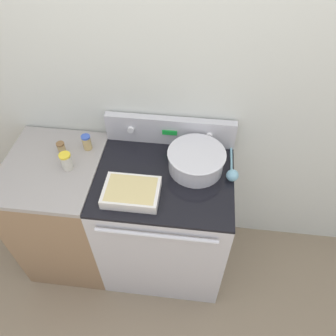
{
  "coord_description": "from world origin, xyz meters",
  "views": [
    {
      "loc": [
        0.17,
        -0.9,
        2.36
      ],
      "look_at": [
        0.02,
        0.34,
        1.01
      ],
      "focal_mm": 35.0,
      "sensor_mm": 36.0,
      "label": 1
    }
  ],
  "objects_px": {
    "mixing_bowl": "(196,159)",
    "ladle": "(232,174)",
    "casserole_dish": "(131,192)",
    "spice_jar_brown_cap": "(61,148)",
    "spice_jar_blue_cap": "(87,142)",
    "spice_jar_yellow_cap": "(66,161)"
  },
  "relations": [
    {
      "from": "spice_jar_brown_cap",
      "to": "ladle",
      "type": "bearing_deg",
      "value": -3.87
    },
    {
      "from": "casserole_dish",
      "to": "ladle",
      "type": "height_order",
      "value": "ladle"
    },
    {
      "from": "casserole_dish",
      "to": "spice_jar_blue_cap",
      "type": "height_order",
      "value": "spice_jar_blue_cap"
    },
    {
      "from": "ladle",
      "to": "spice_jar_yellow_cap",
      "type": "height_order",
      "value": "spice_jar_yellow_cap"
    },
    {
      "from": "mixing_bowl",
      "to": "spice_jar_brown_cap",
      "type": "height_order",
      "value": "mixing_bowl"
    },
    {
      "from": "mixing_bowl",
      "to": "spice_jar_blue_cap",
      "type": "height_order",
      "value": "mixing_bowl"
    },
    {
      "from": "spice_jar_yellow_cap",
      "to": "spice_jar_brown_cap",
      "type": "bearing_deg",
      "value": 122.29
    },
    {
      "from": "spice_jar_blue_cap",
      "to": "spice_jar_yellow_cap",
      "type": "xyz_separation_m",
      "value": [
        -0.07,
        -0.17,
        0.0
      ]
    },
    {
      "from": "casserole_dish",
      "to": "spice_jar_yellow_cap",
      "type": "xyz_separation_m",
      "value": [
        -0.4,
        0.15,
        0.03
      ]
    },
    {
      "from": "mixing_bowl",
      "to": "casserole_dish",
      "type": "xyz_separation_m",
      "value": [
        -0.33,
        -0.25,
        -0.04
      ]
    },
    {
      "from": "casserole_dish",
      "to": "ladle",
      "type": "bearing_deg",
      "value": 20.16
    },
    {
      "from": "spice_jar_blue_cap",
      "to": "spice_jar_yellow_cap",
      "type": "bearing_deg",
      "value": -111.44
    },
    {
      "from": "spice_jar_yellow_cap",
      "to": "spice_jar_brown_cap",
      "type": "distance_m",
      "value": 0.14
    },
    {
      "from": "spice_jar_blue_cap",
      "to": "spice_jar_yellow_cap",
      "type": "distance_m",
      "value": 0.19
    },
    {
      "from": "spice_jar_yellow_cap",
      "to": "casserole_dish",
      "type": "bearing_deg",
      "value": -20.34
    },
    {
      "from": "mixing_bowl",
      "to": "spice_jar_blue_cap",
      "type": "relative_size",
      "value": 3.39
    },
    {
      "from": "mixing_bowl",
      "to": "spice_jar_blue_cap",
      "type": "bearing_deg",
      "value": 173.46
    },
    {
      "from": "mixing_bowl",
      "to": "spice_jar_yellow_cap",
      "type": "bearing_deg",
      "value": -172.51
    },
    {
      "from": "mixing_bowl",
      "to": "spice_jar_blue_cap",
      "type": "xyz_separation_m",
      "value": [
        -0.67,
        0.08,
        -0.01
      ]
    },
    {
      "from": "ladle",
      "to": "spice_jar_brown_cap",
      "type": "relative_size",
      "value": 3.8
    },
    {
      "from": "spice_jar_yellow_cap",
      "to": "spice_jar_blue_cap",
      "type": "bearing_deg",
      "value": 68.56
    },
    {
      "from": "mixing_bowl",
      "to": "ladle",
      "type": "relative_size",
      "value": 1.14
    }
  ]
}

